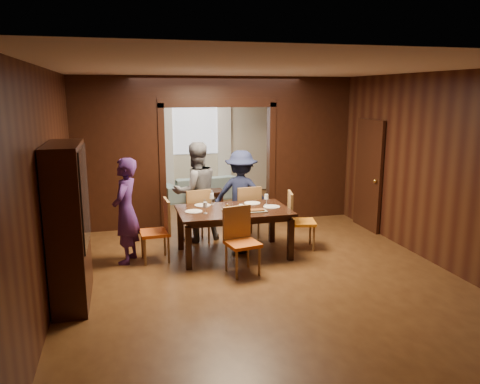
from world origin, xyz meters
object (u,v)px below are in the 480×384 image
object	(u,v)px
hutch	(69,224)
chair_left	(155,231)
coffee_table	(206,199)
person_purple	(126,211)
chair_far_l	(195,215)
chair_right	(302,220)
dining_table	(234,232)
chair_near	(243,242)
sofa	(203,187)
person_navy	(241,194)
chair_far_r	(246,211)
person_grey	(196,192)

from	to	relation	value
hutch	chair_left	bearing A→B (deg)	46.99
hutch	coffee_table	bearing A→B (deg)	60.30
person_purple	chair_far_l	distance (m)	1.43
hutch	chair_right	bearing A→B (deg)	18.46
chair_far_l	hutch	bearing A→B (deg)	37.28
dining_table	chair_left	size ratio (longest dim) A/B	1.82
chair_near	sofa	bearing A→B (deg)	75.48
chair_right	person_navy	bearing A→B (deg)	55.00
chair_right	coffee_table	bearing A→B (deg)	31.80
person_purple	sofa	size ratio (longest dim) A/B	0.83
chair_far_l	chair_far_r	distance (m)	0.92
person_purple	hutch	distance (m)	1.44
chair_right	chair_near	size ratio (longest dim) A/B	1.00
person_purple	chair_right	bearing A→B (deg)	108.00
chair_far_l	hutch	size ratio (longest dim) A/B	0.48
chair_far_l	chair_far_r	bearing A→B (deg)	172.31
chair_far_r	person_navy	bearing A→B (deg)	-65.86
dining_table	coffee_table	xyz separation A→B (m)	(0.12, 3.21, -0.18)
person_purple	chair_right	distance (m)	2.88
chair_near	person_grey	bearing A→B (deg)	91.31
chair_right	sofa	bearing A→B (deg)	26.31
person_navy	coffee_table	distance (m)	2.36
coffee_table	chair_near	bearing A→B (deg)	-92.63
dining_table	chair_right	distance (m)	1.19
chair_far_r	hutch	distance (m)	3.48
sofa	chair_far_r	bearing A→B (deg)	83.96
chair_far_l	chair_near	world-z (taller)	same
person_purple	chair_near	world-z (taller)	person_purple
chair_right	hutch	xyz separation A→B (m)	(-3.56, -1.19, 0.52)
coffee_table	chair_far_r	distance (m)	2.41
chair_far_r	hutch	bearing A→B (deg)	30.80
person_purple	coffee_table	bearing A→B (deg)	169.31
person_grey	chair_far_r	size ratio (longest dim) A/B	1.81
dining_table	chair_right	bearing A→B (deg)	1.39
person_grey	sofa	distance (m)	3.38
chair_far_r	chair_left	bearing A→B (deg)	20.76
person_navy	chair_near	distance (m)	1.85
dining_table	chair_near	size ratio (longest dim) A/B	1.82
chair_left	chair_far_r	world-z (taller)	same
person_purple	person_grey	world-z (taller)	person_grey
person_grey	chair_left	world-z (taller)	person_grey
coffee_table	chair_far_l	distance (m)	2.49
person_grey	chair_far_l	bearing A→B (deg)	60.79
chair_far_r	hutch	world-z (taller)	hutch
person_navy	hutch	world-z (taller)	hutch
coffee_table	chair_far_l	xyz separation A→B (m)	(-0.61, -2.40, 0.28)
chair_far_r	chair_right	bearing A→B (deg)	128.40
coffee_table	chair_far_l	world-z (taller)	chair_far_l
chair_left	sofa	bearing A→B (deg)	156.75
chair_right	chair_near	distance (m)	1.52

